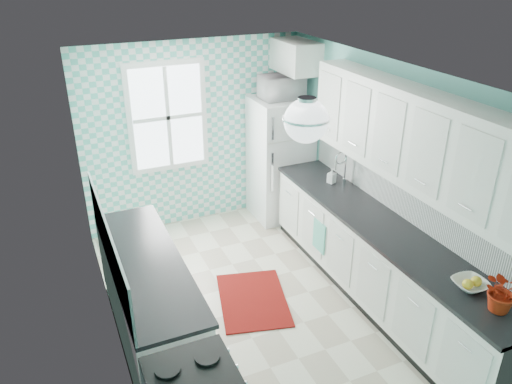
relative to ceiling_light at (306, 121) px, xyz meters
name	(u,v)px	position (x,y,z in m)	size (l,w,h in m)	color
floor	(261,306)	(0.00, 0.80, -2.33)	(3.00, 4.40, 0.02)	beige
ceiling	(262,74)	(0.00, 0.80, 0.19)	(3.00, 4.40, 0.02)	white
wall_back	(194,135)	(0.00, 3.01, -1.07)	(3.00, 0.02, 2.50)	#65B8AC
wall_front	(410,353)	(0.00, -1.41, -1.07)	(3.00, 0.02, 2.50)	#65B8AC
wall_left	(103,235)	(-1.51, 0.80, -1.07)	(0.02, 4.40, 2.50)	#65B8AC
wall_right	(388,178)	(1.51, 0.80, -1.07)	(0.02, 4.40, 2.50)	#65B8AC
accent_wall	(194,135)	(0.00, 2.99, -1.07)	(3.00, 0.01, 2.50)	#57C4B1
window	(168,117)	(-0.35, 2.96, -0.77)	(1.04, 0.05, 1.44)	white
backsplash_right	(410,197)	(1.49, 0.40, -1.13)	(0.02, 3.60, 0.51)	white
backsplash_left	(108,244)	(-1.49, 0.73, -1.13)	(0.02, 2.15, 0.51)	white
upper_cabinets_right	(421,141)	(1.33, 0.20, -0.42)	(0.33, 3.20, 0.90)	silver
upper_cabinet_fridge	(295,56)	(1.30, 2.63, -0.07)	(0.40, 0.74, 0.40)	silver
ceiling_light	(306,121)	(0.00, 0.00, 0.00)	(0.34, 0.34, 0.35)	silver
base_cabinets_right	(379,265)	(1.20, 0.40, -1.87)	(0.60, 3.60, 0.90)	white
countertop_right	(382,227)	(1.19, 0.40, -1.40)	(0.63, 3.60, 0.04)	black
base_cabinets_left	(149,305)	(-1.20, 0.73, -1.87)	(0.60, 2.15, 0.90)	white
countertop_left	(146,263)	(-1.19, 0.73, -1.40)	(0.63, 2.15, 0.04)	black
fridge	(280,159)	(1.11, 2.62, -1.46)	(0.75, 0.74, 1.72)	silver
sink	(330,186)	(1.20, 1.45, -1.39)	(0.56, 0.47, 0.53)	silver
rug	(253,300)	(-0.05, 0.92, -2.32)	(0.71, 1.02, 0.02)	maroon
dish_towel	(319,236)	(0.89, 1.13, -1.84)	(0.02, 0.25, 0.38)	#63B1A5
fruit_bowl	(470,284)	(1.20, -0.76, -1.35)	(0.28, 0.28, 0.07)	white
potted_plant	(504,291)	(1.20, -1.07, -1.21)	(0.32, 0.27, 0.35)	#BC0907
soap_bottle	(332,176)	(1.25, 1.51, -1.29)	(0.08, 0.09, 0.19)	#87A4AB
microwave	(282,87)	(1.11, 2.62, -0.45)	(0.55, 0.38, 0.31)	silver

